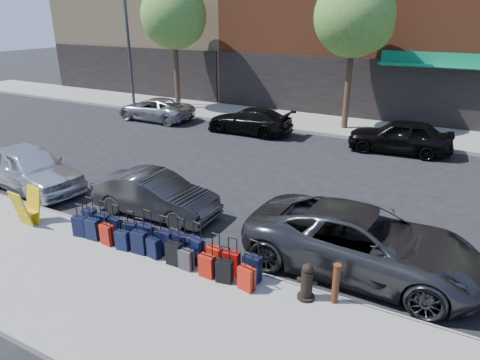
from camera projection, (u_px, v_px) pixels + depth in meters
The scene contains 39 objects.
ground at pixel (252, 191), 14.56m from camera, with size 120.00×120.00×0.00m, color black.
sidewalk_near at pixel (115, 291), 9.21m from camera, with size 60.00×4.00×0.15m, color gray.
sidewalk_far at pixel (337, 126), 22.71m from camera, with size 60.00×4.00×0.15m, color gray.
curb_near at pixel (172, 249), 10.87m from camera, with size 60.00×0.08×0.15m, color gray.
curb_far at pixel (325, 134), 21.06m from camera, with size 60.00×0.08×0.15m, color gray.
tree_left at pixel (176, 17), 24.73m from camera, with size 3.80×3.80×7.27m.
tree_center at pixel (357, 19), 20.06m from camera, with size 3.80×3.80×7.27m.
streetlight at pixel (130, 31), 25.74m from camera, with size 2.59×0.18×8.00m.
suitcase_front_0 at pixel (90, 219), 11.64m from camera, with size 0.40×0.24×0.91m.
suitcase_front_1 at pixel (104, 225), 11.29m from camera, with size 0.40×0.23×0.96m.
suitcase_front_2 at pixel (116, 228), 11.16m from camera, with size 0.39×0.23×0.92m.
suitcase_front_3 at pixel (131, 232), 10.96m from camera, with size 0.38×0.25×0.86m.
suitcase_front_4 at pixel (147, 236), 10.70m from camera, with size 0.43×0.25×1.01m.
suitcase_front_5 at pixel (164, 242), 10.39m from camera, with size 0.44×0.28×1.00m.
suitcase_front_6 at pixel (180, 245), 10.26m from camera, with size 0.47×0.32×1.03m.
suitcase_front_7 at pixel (196, 250), 10.03m from camera, with size 0.47×0.32×1.04m.
suitcase_front_8 at pixel (215, 257), 9.84m from camera, with size 0.38×0.23×0.87m.
suitcase_front_9 at pixel (231, 263), 9.61m from camera, with size 0.38×0.22×0.90m.
suitcase_front_10 at pixel (252, 268), 9.37m from camera, with size 0.43×0.27×0.97m.
suitcase_back_0 at pixel (80, 226), 11.26m from camera, with size 0.40×0.28×0.89m.
suitcase_back_1 at pixel (93, 229), 11.10m from camera, with size 0.40×0.25×0.91m.
suitcase_back_2 at pixel (107, 234), 10.86m from camera, with size 0.39×0.25×0.87m.
suitcase_back_3 at pixel (123, 240), 10.62m from camera, with size 0.36×0.24×0.81m.
suitcase_back_4 at pixel (140, 242), 10.45m from camera, with size 0.40×0.25×0.92m.
suitcase_back_5 at pixel (154, 248), 10.28m from camera, with size 0.36×0.24×0.81m.
suitcase_back_6 at pixel (175, 254), 9.98m from camera, with size 0.38×0.23×0.91m.
suitcase_back_7 at pixel (186, 259), 9.80m from camera, with size 0.35×0.21×0.80m.
suitcase_back_8 at pixel (207, 266), 9.53m from camera, with size 0.37×0.22×0.85m.
suitcase_back_9 at pixel (224, 271), 9.33m from camera, with size 0.39×0.27×0.85m.
suitcase_back_10 at pixel (247, 278), 9.07m from camera, with size 0.39×0.28×0.86m.
fire_hydrant at pixel (307, 283), 8.74m from camera, with size 0.41×0.37×0.82m.
bollard at pixel (336, 283), 8.59m from camera, with size 0.16×0.16×0.89m.
display_rack at pixel (27, 207), 11.84m from camera, with size 0.62×0.67×1.02m.
car_near_0 at pixel (30, 168), 14.51m from camera, with size 1.79×4.45×1.52m, color silver.
car_near_1 at pixel (155, 195), 12.67m from camera, with size 1.36×3.89×1.28m, color #343436.
car_near_2 at pixel (363, 242), 9.84m from camera, with size 2.50×5.43×1.51m, color #353537.
car_far_0 at pixel (155, 109), 24.02m from camera, with size 2.07×4.49×1.25m, color #B2B4B9.
car_far_1 at pixel (249, 121), 21.35m from camera, with size 1.78×4.39×1.27m, color black.
car_far_2 at pixel (400, 136), 18.35m from camera, with size 1.72×4.28×1.46m, color black.
Camera 1 is at (6.05, -11.97, 5.68)m, focal length 32.00 mm.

